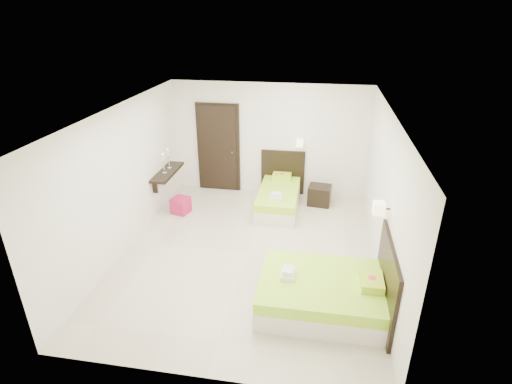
% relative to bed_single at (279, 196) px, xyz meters
% --- Properties ---
extents(floor, '(5.50, 5.50, 0.00)m').
position_rel_bed_single_xyz_m(floor, '(-0.34, -1.97, -0.26)').
color(floor, beige).
rests_on(floor, ground).
extents(bed_single, '(1.02, 1.71, 1.41)m').
position_rel_bed_single_xyz_m(bed_single, '(0.00, 0.00, 0.00)').
color(bed_single, beige).
rests_on(bed_single, ground).
extents(bed_double, '(1.84, 1.56, 1.51)m').
position_rel_bed_single_xyz_m(bed_double, '(1.06, -3.20, 0.01)').
color(bed_double, beige).
rests_on(bed_double, ground).
extents(nightstand, '(0.54, 0.49, 0.44)m').
position_rel_bed_single_xyz_m(nightstand, '(0.89, 0.28, -0.04)').
color(nightstand, black).
rests_on(nightstand, ground).
extents(ottoman, '(0.42, 0.42, 0.35)m').
position_rel_bed_single_xyz_m(ottoman, '(-2.07, -0.64, -0.09)').
color(ottoman, '#9D1541').
rests_on(ottoman, ground).
extents(door, '(1.02, 0.15, 2.14)m').
position_rel_bed_single_xyz_m(door, '(-1.54, 0.72, 0.79)').
color(door, black).
rests_on(door, ground).
extents(console_shelf, '(0.35, 1.20, 0.78)m').
position_rel_bed_single_xyz_m(console_shelf, '(-2.43, -0.37, 0.56)').
color(console_shelf, black).
rests_on(console_shelf, ground).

